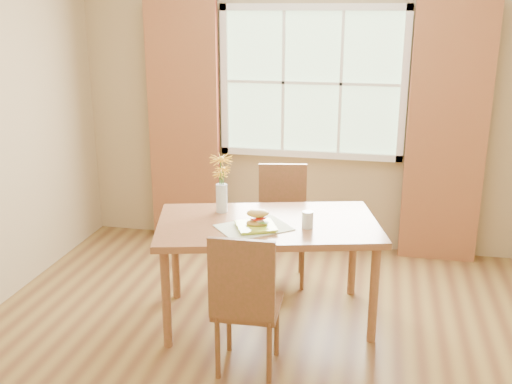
{
  "coord_description": "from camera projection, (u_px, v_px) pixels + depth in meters",
  "views": [
    {
      "loc": [
        0.61,
        -3.35,
        2.14
      ],
      "look_at": [
        -0.18,
        0.37,
        0.95
      ],
      "focal_mm": 42.0,
      "sensor_mm": 36.0,
      "label": 1
    }
  ],
  "objects": [
    {
      "name": "placemat",
      "position": [
        254.0,
        228.0,
        3.97
      ],
      "size": [
        0.56,
        0.54,
        0.01
      ],
      "primitive_type": "cube",
      "rotation": [
        0.0,
        0.0,
        0.69
      ],
      "color": "beige",
      "rests_on": "dining_table"
    },
    {
      "name": "water_glass",
      "position": [
        308.0,
        220.0,
        3.96
      ],
      "size": [
        0.08,
        0.08,
        0.11
      ],
      "color": "silver",
      "rests_on": "dining_table"
    },
    {
      "name": "curtain_left",
      "position": [
        184.0,
        125.0,
        5.45
      ],
      "size": [
        0.65,
        0.08,
        2.2
      ],
      "primitive_type": "cube",
      "color": "maroon",
      "rests_on": "room"
    },
    {
      "name": "chair_far",
      "position": [
        282.0,
        218.0,
        4.8
      ],
      "size": [
        0.45,
        0.45,
        0.93
      ],
      "rotation": [
        0.0,
        0.0,
        0.17
      ],
      "color": "brown",
      "rests_on": "room"
    },
    {
      "name": "chair_near",
      "position": [
        245.0,
        299.0,
        3.5
      ],
      "size": [
        0.39,
        0.39,
        0.92
      ],
      "rotation": [
        0.0,
        0.0,
        0.03
      ],
      "color": "brown",
      "rests_on": "room"
    },
    {
      "name": "curtain_right",
      "position": [
        447.0,
        136.0,
        4.99
      ],
      "size": [
        0.65,
        0.08,
        2.2
      ],
      "primitive_type": "cube",
      "color": "maroon",
      "rests_on": "room"
    },
    {
      "name": "plate",
      "position": [
        256.0,
        227.0,
        3.95
      ],
      "size": [
        0.33,
        0.33,
        0.01
      ],
      "primitive_type": "cube",
      "rotation": [
        0.0,
        0.0,
        0.42
      ],
      "color": "#BCD936",
      "rests_on": "placemat"
    },
    {
      "name": "room",
      "position": [
        273.0,
        147.0,
        3.48
      ],
      "size": [
        4.24,
        3.84,
        2.74
      ],
      "color": "olive",
      "rests_on": "ground"
    },
    {
      "name": "dining_table",
      "position": [
        268.0,
        232.0,
        4.1
      ],
      "size": [
        1.66,
        1.19,
        0.73
      ],
      "rotation": [
        0.0,
        0.0,
        0.25
      ],
      "color": "brown",
      "rests_on": "room"
    },
    {
      "name": "flower_vase",
      "position": [
        221.0,
        178.0,
        4.21
      ],
      "size": [
        0.17,
        0.17,
        0.42
      ],
      "color": "silver",
      "rests_on": "dining_table"
    },
    {
      "name": "window",
      "position": [
        312.0,
        83.0,
        5.19
      ],
      "size": [
        1.62,
        0.06,
        1.32
      ],
      "color": "#B0DAA4",
      "rests_on": "room"
    },
    {
      "name": "croissant_sandwich",
      "position": [
        258.0,
        218.0,
        3.94
      ],
      "size": [
        0.17,
        0.14,
        0.11
      ],
      "rotation": [
        0.0,
        0.0,
        0.28
      ],
      "color": "gold",
      "rests_on": "plate"
    }
  ]
}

